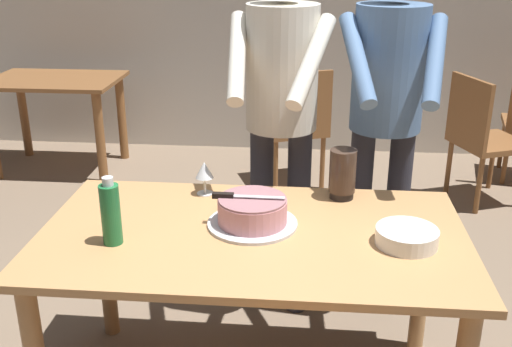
# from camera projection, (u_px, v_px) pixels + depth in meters

# --- Properties ---
(main_dining_table) EXTENTS (1.57, 0.89, 0.75)m
(main_dining_table) POSITION_uv_depth(u_px,v_px,m) (253.00, 258.00, 2.27)
(main_dining_table) COLOR tan
(main_dining_table) RESTS_ON ground_plane
(cake_on_platter) EXTENTS (0.34, 0.34, 0.11)m
(cake_on_platter) POSITION_uv_depth(u_px,v_px,m) (252.00, 213.00, 2.26)
(cake_on_platter) COLOR silver
(cake_on_platter) RESTS_ON main_dining_table
(cake_knife) EXTENTS (0.27, 0.03, 0.02)m
(cake_knife) POSITION_uv_depth(u_px,v_px,m) (233.00, 196.00, 2.25)
(cake_knife) COLOR silver
(cake_knife) RESTS_ON cake_on_platter
(plate_stack) EXTENTS (0.22, 0.22, 0.06)m
(plate_stack) POSITION_uv_depth(u_px,v_px,m) (407.00, 237.00, 2.13)
(plate_stack) COLOR white
(plate_stack) RESTS_ON main_dining_table
(wine_glass_near) EXTENTS (0.08, 0.08, 0.14)m
(wine_glass_near) POSITION_uv_depth(u_px,v_px,m) (204.00, 171.00, 2.52)
(wine_glass_near) COLOR silver
(wine_glass_near) RESTS_ON main_dining_table
(water_bottle) EXTENTS (0.07, 0.07, 0.25)m
(water_bottle) POSITION_uv_depth(u_px,v_px,m) (111.00, 213.00, 2.11)
(water_bottle) COLOR #1E6B38
(water_bottle) RESTS_ON main_dining_table
(hurricane_lamp) EXTENTS (0.11, 0.11, 0.21)m
(hurricane_lamp) POSITION_uv_depth(u_px,v_px,m) (343.00, 174.00, 2.48)
(hurricane_lamp) COLOR black
(hurricane_lamp) RESTS_ON main_dining_table
(person_cutting_cake) EXTENTS (0.46, 0.57, 1.72)m
(person_cutting_cake) POSITION_uv_depth(u_px,v_px,m) (281.00, 101.00, 2.71)
(person_cutting_cake) COLOR #2D2D38
(person_cutting_cake) RESTS_ON ground_plane
(person_standing_beside) EXTENTS (0.47, 0.55, 1.72)m
(person_standing_beside) POSITION_uv_depth(u_px,v_px,m) (387.00, 102.00, 2.70)
(person_standing_beside) COLOR #2D2D38
(person_standing_beside) RESTS_ON ground_plane
(background_table) EXTENTS (1.00, 0.70, 0.74)m
(background_table) POSITION_uv_depth(u_px,v_px,m) (56.00, 99.00, 4.76)
(background_table) COLOR brown
(background_table) RESTS_ON ground_plane
(background_chair_0) EXTENTS (0.57, 0.57, 0.90)m
(background_chair_0) POSITION_uv_depth(u_px,v_px,m) (295.00, 124.00, 4.42)
(background_chair_0) COLOR brown
(background_chair_0) RESTS_ON ground_plane
(background_chair_2) EXTENTS (0.57, 0.57, 0.90)m
(background_chair_2) POSITION_uv_depth(u_px,v_px,m) (482.00, 135.00, 4.16)
(background_chair_2) COLOR brown
(background_chair_2) RESTS_ON ground_plane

